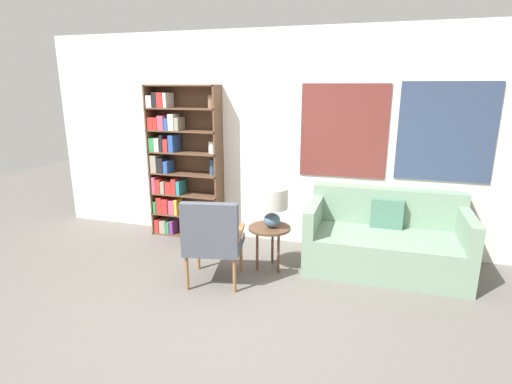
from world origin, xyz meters
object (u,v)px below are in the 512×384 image
at_px(couch, 385,241).
at_px(side_table, 269,232).
at_px(armchair, 212,236).
at_px(table_lamp, 272,202).
at_px(bookshelf, 177,163).

xyz_separation_m(couch, side_table, (-1.24, -0.43, 0.13)).
relative_size(armchair, table_lamp, 2.07).
relative_size(bookshelf, armchair, 2.20).
height_order(bookshelf, armchair, bookshelf).
distance_m(side_table, table_lamp, 0.35).
bearing_deg(bookshelf, couch, -6.27).
height_order(armchair, couch, armchair).
xyz_separation_m(bookshelf, side_table, (1.49, -0.73, -0.57)).
height_order(couch, side_table, couch).
bearing_deg(couch, armchair, -150.53).
height_order(armchair, table_lamp, table_lamp).
relative_size(bookshelf, side_table, 4.04).
bearing_deg(armchair, side_table, 49.13).
xyz_separation_m(couch, table_lamp, (-1.22, -0.42, 0.48)).
relative_size(couch, side_table, 3.42).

